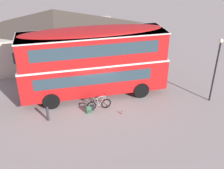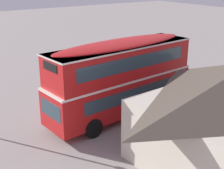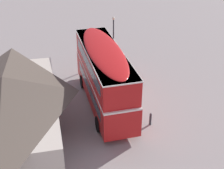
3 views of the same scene
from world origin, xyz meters
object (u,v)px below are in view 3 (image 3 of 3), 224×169
Objects in this scene: double_decker_bus at (104,75)px; water_bottle_red_squeeze at (135,91)px; kerb_bollard at (150,119)px; backpack_on_ground at (136,103)px; touring_bicycle at (131,98)px; street_lamp at (113,34)px.

double_decker_bus reaches higher than water_bottle_red_squeeze.
kerb_bollard reaches higher than water_bottle_red_squeeze.
kerb_bollard is at bearing -170.07° from backpack_on_ground.
touring_bicycle is at bearing 152.40° from water_bottle_red_squeeze.
kerb_bollard is (-3.13, -0.69, 0.13)m from touring_bicycle.
touring_bicycle is 1.64m from water_bottle_red_squeeze.
water_bottle_red_squeeze is 4.58m from kerb_bollard.
double_decker_bus is 7.98m from street_lamp.
kerb_bollard is at bearing 179.25° from water_bottle_red_squeeze.
double_decker_bus is 4.05m from water_bottle_red_squeeze.
touring_bicycle is at bearing 179.59° from street_lamp.
touring_bicycle is 3.21m from kerb_bollard.
touring_bicycle reaches higher than backpack_on_ground.
kerb_bollard is at bearing -138.65° from double_decker_bus.
double_decker_bus is at bearing 41.35° from kerb_bollard.
water_bottle_red_squeeze is 0.25× the size of kerb_bollard.
water_bottle_red_squeeze is at bearing -27.60° from touring_bicycle.
double_decker_bus is 2.27× the size of street_lamp.
touring_bicycle is 0.69m from backpack_on_ground.
backpack_on_ground reaches higher than water_bottle_red_squeeze.
double_decker_bus is at bearing 90.02° from touring_bicycle.
double_decker_bus is 10.36× the size of kerb_bollard.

